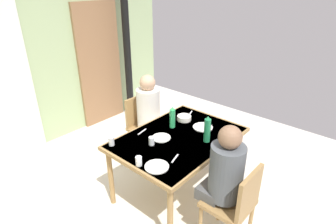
{
  "coord_description": "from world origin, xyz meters",
  "views": [
    {
      "loc": [
        -1.6,
        -1.61,
        2.27
      ],
      "look_at": [
        0.43,
        0.16,
        0.99
      ],
      "focal_mm": 29.59,
      "sensor_mm": 36.0,
      "label": 1
    }
  ],
  "objects_px": {
    "dining_table": "(178,142)",
    "water_bottle_green_near": "(207,130)",
    "chair_far_diner": "(143,124)",
    "person_far_diner": "(149,108)",
    "person_near_diner": "(225,170)",
    "water_bottle_green_far": "(172,118)",
    "serving_bowl_center": "(184,118)",
    "chair_near_diner": "(236,203)"
  },
  "relations": [
    {
      "from": "chair_far_diner",
      "to": "person_far_diner",
      "type": "height_order",
      "value": "person_far_diner"
    },
    {
      "from": "dining_table",
      "to": "chair_far_diner",
      "type": "xyz_separation_m",
      "value": [
        0.27,
        0.85,
        -0.17
      ]
    },
    {
      "from": "chair_near_diner",
      "to": "water_bottle_green_far",
      "type": "relative_size",
      "value": 3.39
    },
    {
      "from": "serving_bowl_center",
      "to": "chair_far_diner",
      "type": "bearing_deg",
      "value": 97.8
    },
    {
      "from": "dining_table",
      "to": "person_near_diner",
      "type": "xyz_separation_m",
      "value": [
        -0.23,
        -0.71,
        0.11
      ]
    },
    {
      "from": "water_bottle_green_near",
      "to": "dining_table",
      "type": "bearing_deg",
      "value": 113.91
    },
    {
      "from": "dining_table",
      "to": "chair_near_diner",
      "type": "height_order",
      "value": "chair_near_diner"
    },
    {
      "from": "chair_far_diner",
      "to": "serving_bowl_center",
      "type": "relative_size",
      "value": 5.12
    },
    {
      "from": "dining_table",
      "to": "water_bottle_green_far",
      "type": "bearing_deg",
      "value": 57.0
    },
    {
      "from": "chair_near_diner",
      "to": "water_bottle_green_near",
      "type": "xyz_separation_m",
      "value": [
        0.36,
        0.57,
        0.38
      ]
    },
    {
      "from": "person_far_diner",
      "to": "person_near_diner",
      "type": "bearing_deg",
      "value": 70.48
    },
    {
      "from": "person_near_diner",
      "to": "dining_table",
      "type": "bearing_deg",
      "value": 71.72
    },
    {
      "from": "person_far_diner",
      "to": "water_bottle_green_near",
      "type": "height_order",
      "value": "person_far_diner"
    },
    {
      "from": "chair_near_diner",
      "to": "person_near_diner",
      "type": "bearing_deg",
      "value": 90.0
    },
    {
      "from": "water_bottle_green_near",
      "to": "serving_bowl_center",
      "type": "distance_m",
      "value": 0.55
    },
    {
      "from": "dining_table",
      "to": "person_far_diner",
      "type": "height_order",
      "value": "person_far_diner"
    },
    {
      "from": "dining_table",
      "to": "person_near_diner",
      "type": "height_order",
      "value": "person_near_diner"
    },
    {
      "from": "chair_far_diner",
      "to": "water_bottle_green_far",
      "type": "relative_size",
      "value": 3.39
    },
    {
      "from": "person_near_diner",
      "to": "chair_far_diner",
      "type": "bearing_deg",
      "value": 72.08
    },
    {
      "from": "dining_table",
      "to": "water_bottle_green_near",
      "type": "height_order",
      "value": "water_bottle_green_near"
    },
    {
      "from": "person_near_diner",
      "to": "water_bottle_green_near",
      "type": "bearing_deg",
      "value": 50.16
    },
    {
      "from": "water_bottle_green_far",
      "to": "serving_bowl_center",
      "type": "relative_size",
      "value": 1.51
    },
    {
      "from": "chair_far_diner",
      "to": "water_bottle_green_near",
      "type": "relative_size",
      "value": 2.98
    },
    {
      "from": "chair_far_diner",
      "to": "person_far_diner",
      "type": "distance_m",
      "value": 0.31
    },
    {
      "from": "person_far_diner",
      "to": "chair_near_diner",
      "type": "bearing_deg",
      "value": 72.08
    },
    {
      "from": "water_bottle_green_near",
      "to": "water_bottle_green_far",
      "type": "xyz_separation_m",
      "value": [
        0.0,
        0.47,
        -0.02
      ]
    },
    {
      "from": "person_near_diner",
      "to": "water_bottle_green_near",
      "type": "distance_m",
      "value": 0.57
    },
    {
      "from": "chair_near_diner",
      "to": "person_far_diner",
      "type": "relative_size",
      "value": 1.13
    },
    {
      "from": "dining_table",
      "to": "water_bottle_green_near",
      "type": "xyz_separation_m",
      "value": [
        0.12,
        -0.28,
        0.21
      ]
    },
    {
      "from": "chair_far_diner",
      "to": "serving_bowl_center",
      "type": "bearing_deg",
      "value": 97.8
    },
    {
      "from": "dining_table",
      "to": "water_bottle_green_far",
      "type": "relative_size",
      "value": 5.44
    },
    {
      "from": "chair_far_diner",
      "to": "person_near_diner",
      "type": "relative_size",
      "value": 1.13
    },
    {
      "from": "person_near_diner",
      "to": "person_far_diner",
      "type": "bearing_deg",
      "value": 70.48
    },
    {
      "from": "person_far_diner",
      "to": "serving_bowl_center",
      "type": "height_order",
      "value": "person_far_diner"
    },
    {
      "from": "water_bottle_green_far",
      "to": "chair_far_diner",
      "type": "bearing_deg",
      "value": 77.64
    },
    {
      "from": "dining_table",
      "to": "water_bottle_green_near",
      "type": "bearing_deg",
      "value": -66.09
    },
    {
      "from": "water_bottle_green_far",
      "to": "chair_near_diner",
      "type": "bearing_deg",
      "value": -109.11
    },
    {
      "from": "water_bottle_green_near",
      "to": "chair_far_diner",
      "type": "bearing_deg",
      "value": 82.68
    },
    {
      "from": "dining_table",
      "to": "water_bottle_green_near",
      "type": "relative_size",
      "value": 4.78
    },
    {
      "from": "person_near_diner",
      "to": "serving_bowl_center",
      "type": "xyz_separation_m",
      "value": [
        0.59,
        0.91,
        -0.01
      ]
    },
    {
      "from": "chair_far_diner",
      "to": "water_bottle_green_near",
      "type": "height_order",
      "value": "water_bottle_green_near"
    },
    {
      "from": "person_far_diner",
      "to": "water_bottle_green_near",
      "type": "xyz_separation_m",
      "value": [
        -0.14,
        -0.99,
        0.1
      ]
    }
  ]
}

